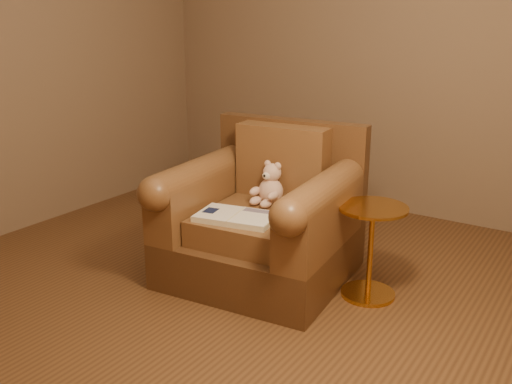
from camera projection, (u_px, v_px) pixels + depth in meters
The scene contains 6 objects.
floor at pixel (229, 287), 3.60m from camera, with size 4.00×4.00×0.00m, color brown.
room at pixel (225, 1), 3.08m from camera, with size 4.02×4.02×2.71m.
armchair at pixel (264, 220), 3.69m from camera, with size 1.17×1.12×0.97m.
teddy_bear at pixel (270, 187), 3.71m from camera, with size 0.21×0.23×0.28m.
guidebook at pixel (236, 217), 3.43m from camera, with size 0.52×0.37×0.04m.
side_table at pixel (371, 248), 3.40m from camera, with size 0.41×0.41×0.58m.
Camera 1 is at (1.94, -2.62, 1.65)m, focal length 40.00 mm.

